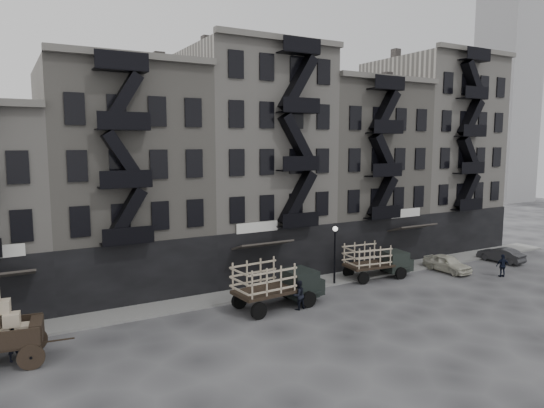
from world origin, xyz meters
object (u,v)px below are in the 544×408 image
stake_truck_west (277,281)px  pedestrian_west (14,341)px  policeman (503,266)px  pedestrian_mid (298,295)px  stake_truck_east (377,258)px  car_far (501,255)px  car_east (447,263)px

stake_truck_west → pedestrian_west: 14.39m
stake_truck_west → policeman: 18.52m
pedestrian_mid → stake_truck_west: bearing=-54.0°
stake_truck_east → car_far: stake_truck_east is taller
car_far → pedestrian_west: (-36.77, -0.94, 0.33)m
stake_truck_west → car_east: 15.96m
pedestrian_west → car_far: bearing=-26.8°
car_far → pedestrian_west: 36.79m
car_far → pedestrian_west: pedestrian_west is taller
stake_truck_east → policeman: bearing=-21.7°
car_east → pedestrian_west: (-30.27, -1.03, 0.29)m
car_east → car_far: (6.50, -0.09, -0.04)m
car_east → policeman: bearing=-53.9°
stake_truck_west → policeman: (18.33, -2.46, -0.81)m
car_far → policeman: policeman is taller
stake_truck_east → pedestrian_west: size_ratio=2.85×
stake_truck_east → car_east: 6.28m
stake_truck_east → stake_truck_west: bearing=-162.2°
stake_truck_west → car_far: (22.41, 0.57, -1.05)m
stake_truck_west → policeman: size_ratio=3.45×
stake_truck_east → car_far: bearing=-0.4°
car_east → policeman: size_ratio=2.26×
stake_truck_east → pedestrian_mid: 9.41m
stake_truck_east → policeman: stake_truck_east is taller
stake_truck_west → pedestrian_west: size_ratio=3.14×
car_far → pedestrian_mid: (-21.47, -1.54, 0.28)m
car_east → stake_truck_east: bearing=165.7°
car_far → policeman: bearing=32.3°
pedestrian_mid → policeman: 17.46m
car_east → pedestrian_mid: size_ratio=2.18×
stake_truck_west → policeman: bearing=-12.3°
car_far → pedestrian_west: bearing=-2.9°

